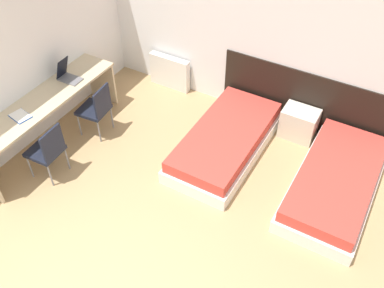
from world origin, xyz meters
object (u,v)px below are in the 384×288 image
Objects in this scene: bed_near_door at (335,183)px; chair_near_laptop at (96,108)px; bed_near_window at (226,141)px; chair_near_notebook at (48,149)px; laptop at (67,75)px; nightstand at (299,123)px.

bed_near_door is 3.47m from chair_near_laptop.
chair_near_notebook is (-1.82, -1.58, 0.29)m from bed_near_window.
chair_near_laptop is 1.00× the size of chair_near_notebook.
laptop is (-3.90, -0.53, 0.66)m from bed_near_door.
nightstand is (-0.79, 0.83, 0.05)m from bed_near_door.
bed_near_door is at bearing 5.88° from laptop.
laptop reaches higher than nightstand.
chair_near_laptop is at bearing -7.49° from laptop.
bed_near_window is at bearing 11.08° from laptop.
chair_near_laptop is 1.00m from chair_near_notebook.
bed_near_door is 2.41× the size of chair_near_laptop.
bed_near_window is at bearing 38.00° from chair_near_notebook.
chair_near_laptop reaches higher than bed_near_door.
chair_near_laptop is (-1.82, -0.58, 0.29)m from bed_near_window.
chair_near_notebook is at bearing -155.09° from bed_near_door.
bed_near_door is 2.41× the size of chair_near_notebook.
bed_near_window is 2.47m from laptop.
laptop is at bearing -167.00° from bed_near_window.
chair_near_notebook is at bearing -95.47° from chair_near_laptop.
chair_near_notebook is at bearing -137.27° from nightstand.
nightstand reaches higher than bed_near_door.
bed_near_door is at bearing 0.00° from bed_near_window.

